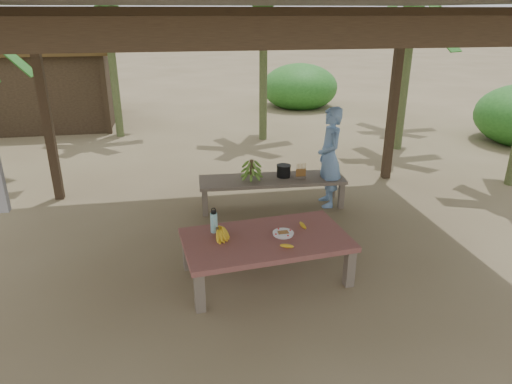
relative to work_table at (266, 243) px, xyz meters
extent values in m
plane|color=brown|center=(-0.01, 0.58, -0.43)|extent=(80.00, 80.00, 0.00)
cube|color=black|center=(-2.81, 2.88, 0.92)|extent=(0.13, 0.13, 2.70)
cube|color=black|center=(2.79, 2.88, 0.92)|extent=(0.13, 0.13, 2.70)
cube|color=black|center=(-0.01, -1.72, 2.27)|extent=(5.80, 0.14, 0.18)
cube|color=black|center=(-0.01, 2.88, 2.27)|extent=(5.80, 0.14, 0.18)
cube|color=black|center=(2.79, 0.58, 2.27)|extent=(0.14, 4.80, 0.18)
cube|color=slate|center=(-0.01, 0.58, 2.49)|extent=(6.60, 5.60, 0.06)
cube|color=brown|center=(-0.77, -0.50, -0.21)|extent=(0.11, 0.11, 0.44)
cube|color=brown|center=(0.86, -0.33, -0.21)|extent=(0.11, 0.11, 0.44)
cube|color=brown|center=(-0.86, 0.33, -0.21)|extent=(0.11, 0.11, 0.44)
cube|color=brown|center=(0.77, 0.50, -0.21)|extent=(0.11, 0.11, 0.44)
cube|color=maroon|center=(0.00, 0.00, 0.04)|extent=(1.89, 1.18, 0.06)
cube|color=brown|center=(-0.55, 1.79, -0.23)|extent=(0.08, 0.08, 0.40)
cube|color=brown|center=(1.51, 1.70, -0.23)|extent=(0.08, 0.08, 0.40)
cube|color=brown|center=(-0.53, 2.25, -0.23)|extent=(0.08, 0.08, 0.40)
cube|color=brown|center=(1.53, 2.16, -0.23)|extent=(0.08, 0.08, 0.40)
cube|color=brown|center=(0.49, 1.98, -0.01)|extent=(2.22, 0.70, 0.05)
cylinder|color=white|center=(0.20, 0.02, 0.07)|extent=(0.21, 0.21, 0.01)
cylinder|color=white|center=(0.20, 0.02, 0.09)|extent=(0.23, 0.23, 0.02)
cube|color=brown|center=(0.20, 0.02, 0.09)|extent=(0.12, 0.08, 0.02)
ellipsoid|color=yellow|center=(0.17, -0.27, 0.09)|extent=(0.15, 0.05, 0.04)
ellipsoid|color=yellow|center=(0.47, 0.18, 0.09)|extent=(0.09, 0.16, 0.04)
cylinder|color=#43C7D1|center=(-0.55, 0.23, 0.18)|extent=(0.08, 0.08, 0.23)
cylinder|color=black|center=(-0.55, 0.23, 0.31)|extent=(0.06, 0.06, 0.03)
torus|color=black|center=(-0.55, 0.23, 0.34)|extent=(0.05, 0.01, 0.05)
cylinder|color=black|center=(0.68, 2.03, 0.10)|extent=(0.21, 0.21, 0.18)
imported|color=#6B92CA|center=(1.35, 1.89, 0.33)|extent=(0.39, 0.58, 1.53)
cube|color=black|center=(-4.51, 8.58, 0.57)|extent=(4.00, 3.00, 2.00)
cube|color=brown|center=(-4.51, 7.73, 1.92)|extent=(4.40, 1.73, 1.00)
cube|color=brown|center=(-4.51, 9.43, 1.92)|extent=(4.40, 1.73, 1.00)
cylinder|color=#596638|center=(3.86, 4.59, 1.04)|extent=(0.18, 0.18, 2.95)
cylinder|color=#596638|center=(1.11, 5.90, 0.99)|extent=(0.18, 0.18, 2.85)
cylinder|color=#596638|center=(-2.22, 6.76, 1.08)|extent=(0.18, 0.18, 3.03)
cylinder|color=#596638|center=(5.09, 6.92, 1.26)|extent=(0.18, 0.18, 3.39)
camera|label=1|loc=(-0.90, -4.38, 2.38)|focal=32.00mm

